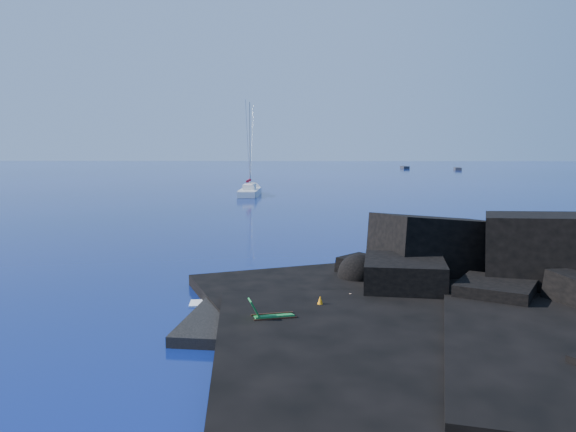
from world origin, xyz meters
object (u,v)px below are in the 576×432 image
distant_boat_b (458,170)px  sunbather (339,297)px  distant_boat_a (405,169)px  sailboat (250,195)px  deck_chair (274,310)px  marker_cone (320,304)px

distant_boat_b → sunbather: bearing=-98.0°
distant_boat_a → distant_boat_b: bearing=-37.8°
distant_boat_a → sailboat: bearing=-114.5°
deck_chair → marker_cone: deck_chair is taller
sunbather → sailboat: bearing=79.2°
sunbather → distant_boat_b: sunbather is taller
marker_cone → distant_boat_a: 132.18m
deck_chair → distant_boat_b: 128.88m
sailboat → distant_boat_a: bearing=68.3°
deck_chair → sunbather: 3.55m
distant_boat_a → distant_boat_b: 14.20m
sailboat → marker_cone: 49.67m
sunbather → distant_boat_b: bearing=52.8°
sunbather → deck_chair: bearing=-149.5°
sunbather → marker_cone: marker_cone is taller
deck_chair → sunbather: size_ratio=0.77×
deck_chair → sunbather: deck_chair is taller
sailboat → deck_chair: 50.97m
sunbather → distant_boat_a: bearing=58.7°
distant_boat_a → distant_boat_b: (11.51, -8.32, 0.00)m
marker_cone → distant_boat_a: marker_cone is taller
sailboat → marker_cone: (6.94, -49.18, 0.64)m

